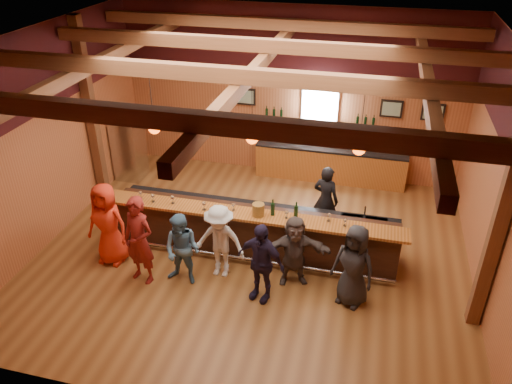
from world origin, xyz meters
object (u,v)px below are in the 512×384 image
bar_counter (255,229)px  customer_brown (294,251)px  back_bar_cabinet (330,164)px  customer_white (220,242)px  stainless_fridge (129,147)px  customer_orange (108,224)px  customer_denim (182,250)px  ice_bucket (258,210)px  customer_navy (260,262)px  bartender (326,200)px  customer_redvest (139,241)px  bottle_a (273,209)px  customer_dark (354,266)px

bar_counter → customer_brown: (1.00, -0.86, 0.22)m
back_bar_cabinet → customer_white: 4.86m
stainless_fridge → customer_orange: 3.77m
customer_denim → ice_bucket: customer_denim is taller
customer_orange → customer_navy: 3.31m
stainless_fridge → bartender: (5.47, -1.36, -0.08)m
back_bar_cabinet → customer_white: (-1.65, -4.56, 0.32)m
stainless_fridge → customer_brown: 6.09m
back_bar_cabinet → customer_brown: (-0.19, -4.43, 0.27)m
customer_redvest → customer_navy: (2.39, 0.05, -0.11)m
stainless_fridge → bottle_a: (4.55, -2.71, 0.35)m
customer_navy → bottle_a: 1.27m
bar_counter → customer_brown: customer_brown is taller
bar_counter → stainless_fridge: size_ratio=3.50×
stainless_fridge → customer_white: 5.02m
bartender → bottle_a: bearing=74.0°
bar_counter → customer_brown: size_ratio=4.22×
customer_orange → ice_bucket: size_ratio=6.85×
customer_denim → customer_brown: customer_denim is taller
back_bar_cabinet → stainless_fridge: size_ratio=2.22×
back_bar_cabinet → bartender: 2.51m
back_bar_cabinet → stainless_fridge: bearing=-168.1°
back_bar_cabinet → customer_redvest: customer_redvest is taller
bottle_a → bar_counter: bearing=148.7°
customer_redvest → customer_brown: size_ratio=1.25×
customer_orange → customer_brown: customer_orange is taller
back_bar_cabinet → customer_denim: bearing=-114.8°
bar_counter → customer_redvest: customer_redvest is taller
customer_orange → customer_redvest: customer_redvest is taller
bottle_a → customer_dark: bearing=-27.9°
customer_redvest → ice_bucket: 2.40m
stainless_fridge → customer_dark: 7.23m
customer_dark → bar_counter: bearing=174.1°
stainless_fridge → customer_navy: size_ratio=1.09×
bartender → ice_bucket: (-1.20, -1.43, 0.42)m
customer_redvest → bottle_a: bearing=42.9°
customer_brown → bartender: bartender is taller
stainless_fridge → customer_white: stainless_fridge is taller
customer_white → ice_bucket: size_ratio=6.06×
back_bar_cabinet → customer_dark: size_ratio=2.40×
customer_navy → customer_dark: size_ratio=0.99×
back_bar_cabinet → customer_orange: bearing=-130.6°
back_bar_cabinet → customer_brown: customer_brown is taller
customer_denim → customer_brown: bearing=20.1°
customer_orange → customer_brown: bearing=7.8°
bar_counter → customer_white: size_ratio=3.94×
bar_counter → customer_white: customer_white is taller
customer_brown → bartender: bearing=62.1°
customer_white → customer_dark: 2.62m
back_bar_cabinet → bartender: bartender is taller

